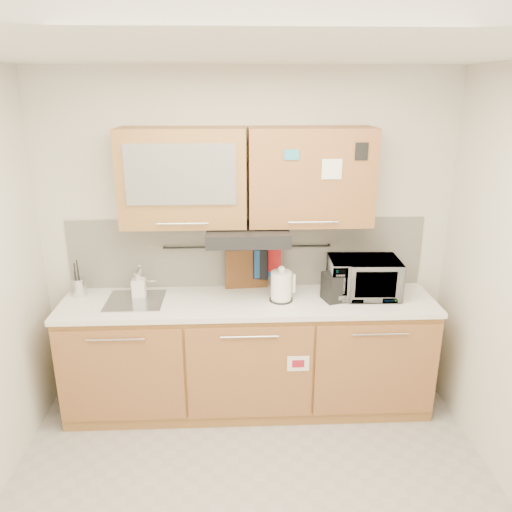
{
  "coord_description": "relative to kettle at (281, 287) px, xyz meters",
  "views": [
    {
      "loc": [
        -0.09,
        -2.28,
        2.44
      ],
      "look_at": [
        0.05,
        1.05,
        1.32
      ],
      "focal_mm": 35.0,
      "sensor_mm": 36.0,
      "label": 1
    }
  ],
  "objects": [
    {
      "name": "ceiling",
      "position": [
        -0.25,
        -1.17,
        1.57
      ],
      "size": [
        3.2,
        3.2,
        0.0
      ],
      "primitive_type": "plane",
      "rotation": [
        3.14,
        0.0,
        0.0
      ],
      "color": "white",
      "rests_on": "wall_back"
    },
    {
      "name": "wall_back",
      "position": [
        -0.25,
        0.33,
        0.27
      ],
      "size": [
        3.2,
        0.0,
        3.2
      ],
      "primitive_type": "plane",
      "rotation": [
        1.57,
        0.0,
        0.0
      ],
      "color": "silver",
      "rests_on": "ground"
    },
    {
      "name": "base_cabinet",
      "position": [
        -0.25,
        0.02,
        -0.62
      ],
      "size": [
        2.8,
        0.64,
        0.88
      ],
      "color": "#A66E3B",
      "rests_on": "floor"
    },
    {
      "name": "countertop",
      "position": [
        -0.25,
        0.02,
        -0.13
      ],
      "size": [
        2.82,
        0.62,
        0.04
      ],
      "primitive_type": "cube",
      "color": "white",
      "rests_on": "base_cabinet"
    },
    {
      "name": "backsplash",
      "position": [
        -0.25,
        0.32,
        0.17
      ],
      "size": [
        2.8,
        0.02,
        0.56
      ],
      "primitive_type": "cube",
      "color": "silver",
      "rests_on": "countertop"
    },
    {
      "name": "upper_cabinets",
      "position": [
        -0.25,
        0.15,
        0.8
      ],
      "size": [
        1.82,
        0.37,
        0.7
      ],
      "color": "#A66E3B",
      "rests_on": "wall_back"
    },
    {
      "name": "range_hood",
      "position": [
        -0.25,
        0.08,
        0.39
      ],
      "size": [
        0.6,
        0.46,
        0.1
      ],
      "primitive_type": "cube",
      "color": "black",
      "rests_on": "upper_cabinets"
    },
    {
      "name": "sink",
      "position": [
        -1.1,
        0.04,
        -0.11
      ],
      "size": [
        0.42,
        0.4,
        0.26
      ],
      "color": "silver",
      "rests_on": "countertop"
    },
    {
      "name": "utensil_rail",
      "position": [
        -0.25,
        0.28,
        0.23
      ],
      "size": [
        1.3,
        0.02,
        0.02
      ],
      "primitive_type": "cylinder",
      "rotation": [
        0.0,
        1.57,
        0.0
      ],
      "color": "black",
      "rests_on": "backsplash"
    },
    {
      "name": "utensil_crock",
      "position": [
        -1.55,
        0.16,
        -0.04
      ],
      "size": [
        0.14,
        0.14,
        0.28
      ],
      "rotation": [
        0.0,
        0.0,
        0.24
      ],
      "color": "silver",
      "rests_on": "countertop"
    },
    {
      "name": "kettle",
      "position": [
        0.0,
        0.0,
        0.0
      ],
      "size": [
        0.21,
        0.2,
        0.28
      ],
      "rotation": [
        0.0,
        0.0,
        0.32
      ],
      "color": "white",
      "rests_on": "countertop"
    },
    {
      "name": "toaster",
      "position": [
        0.46,
        0.01,
        -0.0
      ],
      "size": [
        0.31,
        0.23,
        0.21
      ],
      "rotation": [
        0.0,
        0.0,
        0.27
      ],
      "color": "black",
      "rests_on": "countertop"
    },
    {
      "name": "microwave",
      "position": [
        0.64,
        0.07,
        0.04
      ],
      "size": [
        0.54,
        0.38,
        0.29
      ],
      "primitive_type": "imported",
      "rotation": [
        0.0,
        0.0,
        -0.04
      ],
      "color": "#999999",
      "rests_on": "countertop"
    },
    {
      "name": "soap_bottle",
      "position": [
        -1.08,
        0.11,
        -0.0
      ],
      "size": [
        0.1,
        0.1,
        0.22
      ],
      "primitive_type": "imported",
      "rotation": [
        0.0,
        0.0,
        0.02
      ],
      "color": "#999999",
      "rests_on": "countertop"
    },
    {
      "name": "cutting_board",
      "position": [
        -0.25,
        0.26,
        0.0
      ],
      "size": [
        0.34,
        0.05,
        0.41
      ],
      "primitive_type": "cube",
      "rotation": [
        0.0,
        0.0,
        0.09
      ],
      "color": "brown",
      "rests_on": "utensil_rail"
    },
    {
      "name": "oven_mitt",
      "position": [
        -0.13,
        0.26,
        0.1
      ],
      "size": [
        0.14,
        0.07,
        0.23
      ],
      "primitive_type": "cube",
      "rotation": [
        0.0,
        0.0,
        0.29
      ],
      "color": "navy",
      "rests_on": "utensil_rail"
    },
    {
      "name": "dark_pouch",
      "position": [
        -0.16,
        0.26,
        0.09
      ],
      "size": [
        0.16,
        0.09,
        0.24
      ],
      "primitive_type": "cube",
      "rotation": [
        0.0,
        0.0,
        -0.32
      ],
      "color": "black",
      "rests_on": "utensil_rail"
    },
    {
      "name": "pot_holder",
      "position": [
        -0.06,
        0.26,
        0.12
      ],
      "size": [
        0.15,
        0.03,
        0.18
      ],
      "primitive_type": "cube",
      "rotation": [
        0.0,
        0.0,
        -0.03
      ],
      "color": "#B3171B",
      "rests_on": "utensil_rail"
    }
  ]
}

